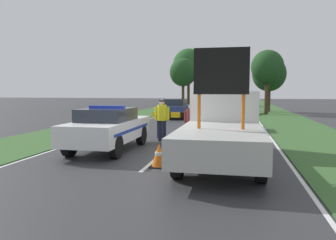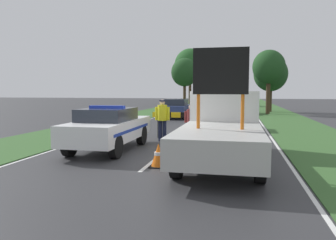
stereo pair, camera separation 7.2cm
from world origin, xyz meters
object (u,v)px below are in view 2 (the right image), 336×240
at_px(police_officer, 162,117).
at_px(traffic_cone_behind_barrier, 253,138).
at_px(queued_car_hatch_blue, 177,108).
at_px(roadside_tree_near_left, 269,67).
at_px(police_car, 109,128).
at_px(roadside_tree_mid_right, 185,72).
at_px(queued_car_suv_grey, 236,104).
at_px(work_truck, 223,126).
at_px(queued_car_van_white, 227,115).
at_px(queued_car_sedan_black, 235,103).
at_px(traffic_cone_near_truck, 123,127).
at_px(road_barrier, 181,117).
at_px(pedestrian_civilian, 191,120).
at_px(roadside_tree_near_right, 190,65).
at_px(roadside_tree_mid_left, 271,74).
at_px(traffic_cone_centre_front, 158,155).
at_px(traffic_cone_near_police, 179,143).

xyz_separation_m(police_officer, traffic_cone_behind_barrier, (3.73, -0.36, -0.75)).
xyz_separation_m(queued_car_hatch_blue, roadside_tree_near_left, (7.33, 5.82, 3.46)).
bearing_deg(police_car, roadside_tree_mid_right, 96.71).
xyz_separation_m(police_officer, queued_car_suv_grey, (2.92, 17.86, -0.19)).
relative_size(work_truck, queued_car_van_white, 1.56).
xyz_separation_m(queued_car_hatch_blue, queued_car_sedan_black, (4.34, 12.76, -0.07)).
bearing_deg(traffic_cone_near_truck, road_barrier, -21.42).
xyz_separation_m(pedestrian_civilian, roadside_tree_near_right, (-5.24, 35.32, 5.02)).
bearing_deg(queued_car_sedan_black, traffic_cone_near_truck, 76.76).
xyz_separation_m(work_truck, traffic_cone_near_truck, (-5.20, 5.33, -0.75)).
distance_m(traffic_cone_behind_barrier, roadside_tree_mid_left, 21.72).
distance_m(traffic_cone_centre_front, traffic_cone_near_truck, 7.60).
relative_size(queued_car_suv_grey, roadside_tree_near_left, 0.79).
height_order(police_officer, queued_car_hatch_blue, police_officer).
bearing_deg(roadside_tree_near_right, roadside_tree_near_left, -61.45).
bearing_deg(traffic_cone_centre_front, work_truck, 39.61).
relative_size(traffic_cone_behind_barrier, queued_car_sedan_black, 0.16).
distance_m(road_barrier, queued_car_sedan_black, 23.74).
relative_size(traffic_cone_near_truck, queued_car_suv_grey, 0.14).
relative_size(road_barrier, queued_car_sedan_black, 0.66).
relative_size(queued_car_van_white, roadside_tree_near_right, 0.47).
height_order(police_officer, traffic_cone_behind_barrier, police_officer).
height_order(queued_car_suv_grey, roadside_tree_mid_left, roadside_tree_mid_left).
distance_m(work_truck, traffic_cone_near_truck, 7.49).
relative_size(work_truck, roadside_tree_near_right, 0.74).
bearing_deg(roadside_tree_near_right, roadside_tree_mid_left, -54.99).
bearing_deg(queued_car_hatch_blue, work_truck, 105.93).
distance_m(pedestrian_civilian, queued_car_sedan_black, 24.29).
distance_m(queued_car_suv_grey, queued_car_sedan_black, 6.67).
distance_m(police_car, traffic_cone_centre_front, 3.29).
distance_m(queued_car_hatch_blue, roadside_tree_mid_right, 20.34).
relative_size(traffic_cone_near_truck, roadside_tree_near_right, 0.07).
distance_m(queued_car_suv_grey, roadside_tree_near_left, 4.41).
bearing_deg(roadside_tree_near_left, roadside_tree_mid_right, 125.51).
bearing_deg(traffic_cone_centre_front, pedestrian_civilian, 87.63).
xyz_separation_m(police_officer, traffic_cone_centre_front, (0.97, -4.63, -0.72)).
distance_m(police_officer, traffic_cone_centre_front, 4.78).
xyz_separation_m(queued_car_sedan_black, roadside_tree_mid_left, (3.47, -3.59, 3.09)).
height_order(queued_car_hatch_blue, roadside_tree_near_right, roadside_tree_near_right).
xyz_separation_m(police_officer, queued_car_hatch_blue, (-1.60, 11.76, -0.28)).
relative_size(police_officer, traffic_cone_centre_front, 2.64).
xyz_separation_m(road_barrier, queued_car_sedan_black, (2.11, 23.64, -0.26)).
distance_m(traffic_cone_near_truck, queued_car_hatch_blue, 9.70).
bearing_deg(police_officer, roadside_tree_near_right, -72.62).
distance_m(traffic_cone_centre_front, roadside_tree_near_left, 23.05).
bearing_deg(roadside_tree_near_right, queued_car_hatch_blue, -84.08).
bearing_deg(police_officer, queued_car_sedan_black, -85.52).
xyz_separation_m(traffic_cone_centre_front, roadside_tree_mid_right, (-5.20, 36.18, 4.31)).
bearing_deg(traffic_cone_near_police, queued_car_van_white, 79.08).
xyz_separation_m(traffic_cone_centre_front, queued_car_van_white, (1.54, 9.72, 0.45)).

